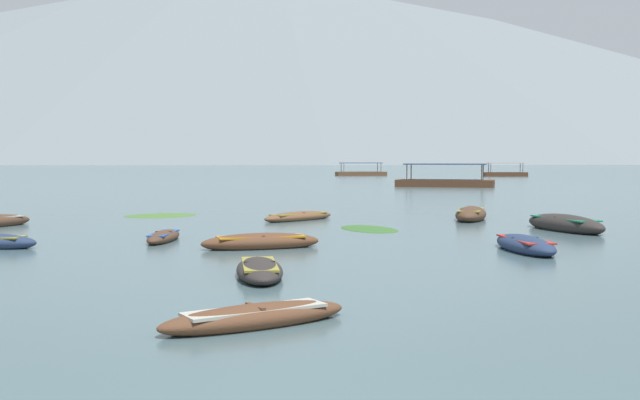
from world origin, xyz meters
name	(u,v)px	position (x,y,z in m)	size (l,w,h in m)	color
ground_plane	(238,163)	(0.00, 1500.00, 0.00)	(6000.00, 6000.00, 0.00)	#476066
mountain_2	(265,42)	(60.52, 1666.10, 270.63)	(2351.29, 2351.29, 541.27)	slate
mountain_3	(563,89)	(841.03, 1827.93, 191.40)	(1003.08, 1003.08, 382.81)	slate
rowboat_1	(164,237)	(-2.77, 18.98, 0.13)	(1.20, 3.09, 0.42)	#4C3323
rowboat_3	(565,224)	(11.70, 20.92, 0.24)	(2.02, 4.53, 0.76)	#2D2826
rowboat_6	(471,214)	(9.86, 26.31, 0.23)	(2.82, 4.33, 0.73)	#4C3323
rowboat_7	(299,217)	(2.26, 26.86, 0.15)	(3.75, 3.51, 0.47)	brown
rowboat_8	(525,245)	(7.81, 15.10, 0.18)	(1.18, 3.60, 0.56)	navy
rowboat_9	(261,242)	(0.30, 16.64, 0.18)	(3.72, 1.78, 0.57)	brown
rowboat_11	(255,317)	(-0.10, 6.37, 0.13)	(3.26, 2.13, 0.42)	brown
rowboat_12	(259,270)	(0.10, 11.24, 0.15)	(1.09, 3.17, 0.47)	#2D2826
ferry_0	(445,182)	(20.47, 67.26, 0.45)	(10.42, 7.15, 2.54)	brown
ferry_1	(506,174)	(45.22, 116.29, 0.45)	(7.41, 3.44, 2.54)	brown
ferry_2	(361,173)	(21.59, 125.19, 0.45)	(9.11, 3.70, 2.54)	brown
weed_patch_1	(369,229)	(4.56, 22.29, 0.00)	(3.42, 1.88, 0.14)	#38662D
weed_patch_2	(161,216)	(-4.01, 30.17, 0.00)	(3.56, 2.78, 0.14)	#477033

